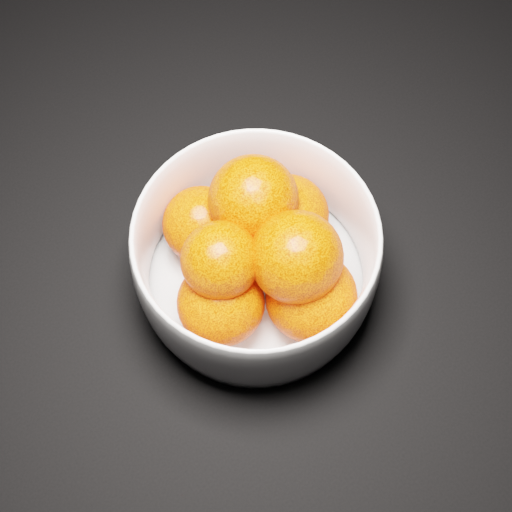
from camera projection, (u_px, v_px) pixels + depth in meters
bowl at (256, 259)px, 0.57m from camera, size 0.20×0.20×0.10m
orange_pile at (261, 251)px, 0.56m from camera, size 0.16×0.17×0.11m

